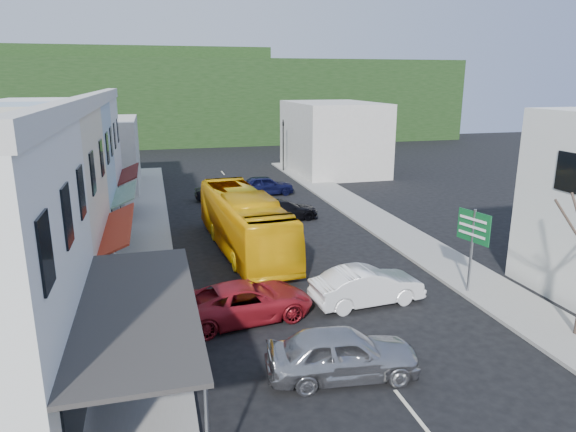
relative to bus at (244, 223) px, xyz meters
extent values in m
plane|color=black|center=(2.11, -7.48, -1.55)|extent=(120.00, 120.00, 0.00)
cube|color=gray|center=(-5.39, 2.52, -1.48)|extent=(3.00, 52.00, 0.15)
cube|color=gray|center=(9.61, 2.52, -1.48)|extent=(3.00, 52.00, 0.15)
cube|color=#511814|center=(-6.29, -12.98, 1.50)|extent=(1.30, 7.65, 0.08)
cube|color=beige|center=(-10.39, -4.48, 2.45)|extent=(7.00, 8.00, 8.00)
cube|color=#A12D18|center=(-6.29, -4.48, 1.50)|extent=(1.30, 6.80, 0.08)
cube|color=#98B0C1|center=(-10.39, 2.52, 2.45)|extent=(7.00, 6.00, 8.00)
cube|color=#195926|center=(-6.29, 2.52, 1.50)|extent=(1.30, 5.10, 0.08)
cube|color=silver|center=(-10.39, 9.02, 2.45)|extent=(7.00, 7.00, 8.00)
cube|color=#511814|center=(-6.29, 9.02, 1.50)|extent=(1.30, 5.95, 0.08)
cube|color=#B7B2A8|center=(-9.89, 19.52, 1.45)|extent=(8.00, 10.00, 6.00)
cube|color=#B7B2A8|center=(13.11, 22.52, 1.95)|extent=(8.00, 12.00, 7.00)
cube|color=black|center=(2.11, 56.52, 4.45)|extent=(80.00, 24.00, 12.00)
cube|color=black|center=(-5.89, 62.52, 8.45)|extent=(40.00, 16.00, 8.00)
imported|color=#F9B709|center=(0.00, 0.00, 0.00)|extent=(3.37, 11.76, 3.10)
imported|color=#9F9FA4|center=(0.80, -13.24, -0.85)|extent=(4.56, 2.25, 1.40)
imported|color=silver|center=(3.77, -8.28, -0.85)|extent=(4.54, 2.19, 1.40)
imported|color=maroon|center=(-1.44, -8.40, -0.85)|extent=(4.82, 2.52, 1.40)
imported|color=black|center=(3.66, 5.62, -0.85)|extent=(4.64, 2.21, 1.40)
imported|color=black|center=(4.13, 13.49, -0.85)|extent=(4.46, 1.95, 1.40)
imported|color=black|center=(0.27, 12.55, -0.85)|extent=(4.42, 1.85, 1.40)
imported|color=black|center=(-4.39, -5.54, -0.55)|extent=(0.50, 0.66, 1.70)
camera|label=1|loc=(-4.59, -26.90, 7.69)|focal=32.00mm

